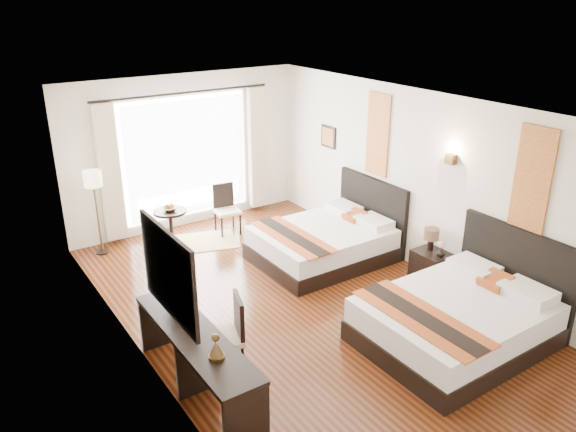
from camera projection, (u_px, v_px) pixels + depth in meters
floor at (304, 309)px, 7.84m from camera, size 4.50×7.50×0.01m
ceiling at (307, 109)px, 6.80m from camera, size 4.50×7.50×0.02m
wall_headboard at (426, 185)px, 8.48m from camera, size 0.01×7.50×2.80m
wall_desk at (139, 258)px, 6.15m from camera, size 0.01×7.50×2.80m
wall_window at (186, 152)px, 10.20m from camera, size 4.50×0.01×2.80m
window_glass at (186, 157)px, 10.22m from camera, size 2.40×0.02×2.20m
sheer_curtain at (188, 158)px, 10.18m from camera, size 2.30×0.02×2.10m
drape_left at (109, 173)px, 9.40m from camera, size 0.35×0.14×2.35m
drape_right at (257, 148)px, 10.90m from camera, size 0.35×0.14×2.35m
art_panel_near at (532, 180)px, 6.95m from camera, size 0.03×0.50×1.35m
art_panel_far at (378, 135)px, 9.11m from camera, size 0.03×0.50×1.35m
wall_sconce at (451, 159)px, 7.91m from camera, size 0.10×0.14×0.14m
mirror_frame at (168, 273)px, 5.51m from camera, size 0.04×1.25×0.95m
mirror_glass at (171, 272)px, 5.53m from camera, size 0.01×1.12×0.82m
bed_near at (460, 318)px, 7.01m from camera, size 2.28×1.78×1.29m
bed_far at (327, 241)px, 9.21m from camera, size 2.15×1.67×1.21m
nightstand at (431, 268)px, 8.44m from camera, size 0.43×0.53×0.51m
table_lamp at (431, 236)px, 8.34m from camera, size 0.23×0.23×0.36m
vase at (441, 253)px, 8.20m from camera, size 0.17×0.17×0.13m
console_desk at (197, 364)px, 6.07m from camera, size 0.50×2.20×0.76m
television at (174, 293)px, 6.28m from camera, size 0.10×0.78×0.45m
bronze_figurine at (216, 348)px, 5.50m from camera, size 0.20×0.20×0.24m
desk_chair at (225, 349)px, 6.48m from camera, size 0.55×0.55×0.94m
floor_lamp at (93, 185)px, 9.05m from camera, size 0.29×0.29×1.45m
side_table at (171, 228)px, 9.67m from camera, size 0.56×0.56×0.65m
fruit_bowl at (170, 209)px, 9.52m from camera, size 0.24×0.24×0.06m
window_chair at (227, 218)px, 10.22m from camera, size 0.47×0.47×0.90m
jute_rug at (201, 242)px, 9.90m from camera, size 1.45×1.18×0.01m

